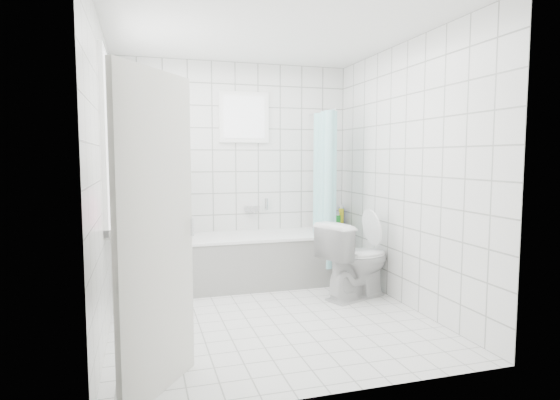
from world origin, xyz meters
name	(u,v)px	position (x,y,z in m)	size (l,w,h in m)	color
ground	(269,316)	(0.00, 0.00, 0.00)	(3.00, 3.00, 0.00)	white
ceiling	(268,29)	(0.00, 0.00, 2.60)	(3.00, 3.00, 0.00)	white
wall_back	(236,172)	(0.00, 1.50, 1.30)	(2.80, 0.02, 2.60)	white
wall_front	(334,187)	(0.00, -1.50, 1.30)	(2.80, 0.02, 2.60)	white
wall_left	(103,179)	(-1.40, 0.00, 1.30)	(0.02, 3.00, 2.60)	white
wall_right	(405,175)	(1.40, 0.00, 1.30)	(0.02, 3.00, 2.60)	white
window_left	(110,143)	(-1.35, 0.30, 1.60)	(0.01, 0.90, 1.40)	white
window_back	(244,117)	(0.10, 1.46, 1.95)	(0.50, 0.01, 0.50)	white
window_sill	(118,226)	(-1.31, 0.30, 0.86)	(0.18, 1.02, 0.08)	white
door	(157,235)	(-1.02, -1.15, 1.00)	(0.04, 0.80, 2.00)	silver
bathtub	(250,260)	(0.08, 1.12, 0.29)	(1.85, 0.77, 0.58)	white
partition_wall	(161,224)	(-0.91, 1.07, 0.75)	(0.15, 0.85, 1.50)	white
tiled_ledge	(337,251)	(1.28, 1.38, 0.28)	(0.40, 0.24, 0.55)	white
toilet	(356,259)	(1.03, 0.31, 0.41)	(0.45, 0.80, 0.81)	white
curtain_rod	(322,112)	(0.95, 1.10, 2.00)	(0.02, 0.02, 0.80)	silver
shower_curtain	(325,189)	(0.95, 0.97, 1.10)	(0.14, 0.48, 1.78)	#44C9C3
tub_faucet	(252,208)	(0.18, 1.46, 0.85)	(0.18, 0.06, 0.06)	silver
sill_bottles	(119,208)	(-1.30, 0.24, 1.03)	(0.19, 0.72, 0.31)	#CE67C1
ledge_bottles	(338,220)	(1.29, 1.35, 0.67)	(0.19, 0.19, 0.28)	green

